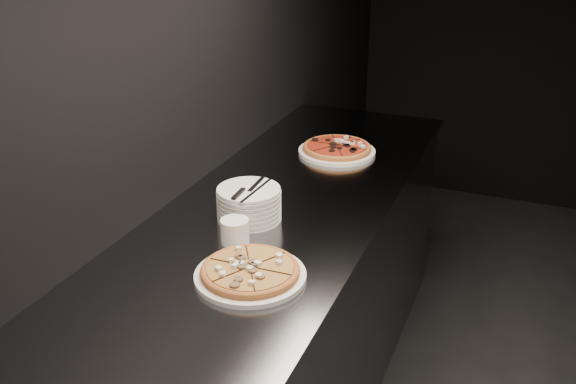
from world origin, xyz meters
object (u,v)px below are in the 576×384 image
at_px(pizza_mushroom, 250,272).
at_px(ramekin, 235,230).
at_px(pizza_tomato, 337,149).
at_px(counter, 278,316).
at_px(plate_stack, 249,204).
at_px(cutlery, 249,190).

height_order(pizza_mushroom, ramekin, ramekin).
bearing_deg(pizza_tomato, counter, -92.71).
height_order(counter, plate_stack, plate_stack).
bearing_deg(plate_stack, cutlery, -62.38).
relative_size(cutlery, ramekin, 2.54).
relative_size(pizza_tomato, ramekin, 3.67).
height_order(pizza_tomato, plate_stack, plate_stack).
distance_m(pizza_mushroom, ramekin, 0.22).
bearing_deg(plate_stack, pizza_mushroom, -64.24).
height_order(pizza_mushroom, plate_stack, plate_stack).
xyz_separation_m(counter, plate_stack, (-0.05, -0.12, 0.51)).
height_order(pizza_tomato, ramekin, ramekin).
bearing_deg(cutlery, plate_stack, 114.46).
relative_size(pizza_mushroom, ramekin, 3.58).
distance_m(pizza_mushroom, plate_stack, 0.38).
relative_size(pizza_tomato, plate_stack, 1.54).
bearing_deg(pizza_tomato, cutlery, -95.60).
bearing_deg(ramekin, pizza_mushroom, -52.27).
bearing_deg(plate_stack, ramekin, -79.96).
xyz_separation_m(pizza_mushroom, pizza_tomato, (-0.08, 1.04, 0.00)).
distance_m(pizza_tomato, cutlery, 0.73).
bearing_deg(pizza_tomato, ramekin, -93.28).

